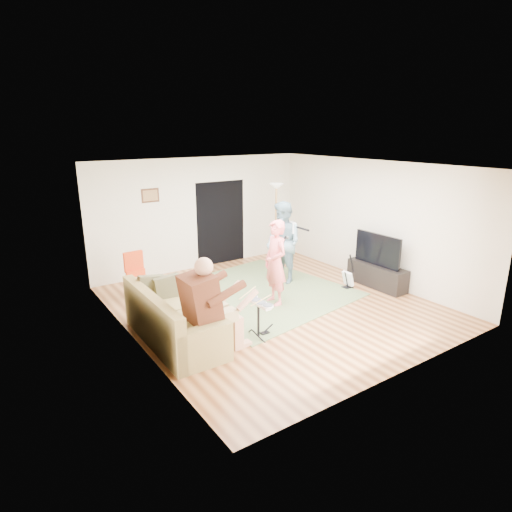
{
  "coord_description": "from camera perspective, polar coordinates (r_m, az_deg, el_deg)",
  "views": [
    {
      "loc": [
        -4.68,
        -6.27,
        3.33
      ],
      "look_at": [
        -0.21,
        0.3,
        0.97
      ],
      "focal_mm": 30.0,
      "sensor_mm": 36.0,
      "label": 1
    }
  ],
  "objects": [
    {
      "name": "ceiling",
      "position": [
        7.85,
        2.53,
        11.94
      ],
      "size": [
        6.0,
        6.0,
        0.0
      ],
      "primitive_type": "plane",
      "rotation": [
        3.14,
        0.0,
        0.0
      ],
      "color": "white",
      "rests_on": "walls"
    },
    {
      "name": "guitar_held",
      "position": [
        9.56,
        4.63,
        3.86
      ],
      "size": [
        0.13,
        0.6,
        0.26
      ],
      "primitive_type": null,
      "rotation": [
        0.0,
        0.0,
        -0.02
      ],
      "color": "white",
      "rests_on": "guitarist"
    },
    {
      "name": "television",
      "position": [
        9.54,
        15.9,
        0.84
      ],
      "size": [
        0.06,
        1.17,
        0.68
      ],
      "primitive_type": "cube",
      "color": "black",
      "rests_on": "tv_cabinet"
    },
    {
      "name": "doorway",
      "position": [
        10.88,
        -4.72,
        4.41
      ],
      "size": [
        2.1,
        0.0,
        2.1
      ],
      "primitive_type": "plane",
      "rotation": [
        1.57,
        0.0,
        0.0
      ],
      "color": "black",
      "rests_on": "walls"
    },
    {
      "name": "drum_kit",
      "position": [
        7.16,
        0.33,
        -8.62
      ],
      "size": [
        0.35,
        0.63,
        0.65
      ],
      "color": "black",
      "rests_on": "floor"
    },
    {
      "name": "dining_chair",
      "position": [
        8.99,
        -15.42,
        -3.46
      ],
      "size": [
        0.44,
        0.46,
        0.97
      ],
      "rotation": [
        0.0,
        0.0,
        0.08
      ],
      "color": "#CEBD86",
      "rests_on": "floor"
    },
    {
      "name": "sofa",
      "position": [
        7.12,
        -11.47,
        -9.03
      ],
      "size": [
        0.9,
        2.2,
        0.89
      ],
      "color": "#9C884E",
      "rests_on": "floor"
    },
    {
      "name": "floor",
      "position": [
        8.51,
        2.3,
        -6.51
      ],
      "size": [
        6.0,
        6.0,
        0.0
      ],
      "primitive_type": "plane",
      "color": "brown",
      "rests_on": "ground"
    },
    {
      "name": "picture_frame",
      "position": [
        9.98,
        -13.93,
        7.84
      ],
      "size": [
        0.42,
        0.03,
        0.32
      ],
      "primitive_type": "cube",
      "color": "#3F2314",
      "rests_on": "walls"
    },
    {
      "name": "torchiere_lamp",
      "position": [
        10.38,
        2.69,
        6.03
      ],
      "size": [
        0.37,
        0.37,
        2.09
      ],
      "color": "black",
      "rests_on": "floor"
    },
    {
      "name": "drummer",
      "position": [
        6.63,
        -5.76,
        -7.85
      ],
      "size": [
        1.0,
        0.56,
        1.54
      ],
      "color": "#582A18",
      "rests_on": "sofa"
    },
    {
      "name": "guitar_spare",
      "position": [
        9.51,
        12.19,
        -2.95
      ],
      "size": [
        0.27,
        0.24,
        0.76
      ],
      "color": "black",
      "rests_on": "floor"
    },
    {
      "name": "guitarist",
      "position": [
        9.52,
        3.65,
        1.79
      ],
      "size": [
        0.69,
        0.89,
        1.82
      ],
      "primitive_type": "imported",
      "rotation": [
        0.0,
        0.0,
        -1.57
      ],
      "color": "#6E90A1",
      "rests_on": "floor"
    },
    {
      "name": "walls",
      "position": [
        8.07,
        2.41,
        2.34
      ],
      "size": [
        5.5,
        6.0,
        2.7
      ],
      "primitive_type": null,
      "color": "beige",
      "rests_on": "floor"
    },
    {
      "name": "window_blinds",
      "position": [
        6.98,
        -17.0,
        1.05
      ],
      "size": [
        0.0,
        2.05,
        2.05
      ],
      "primitive_type": "plane",
      "rotation": [
        1.57,
        0.0,
        1.57
      ],
      "color": "brown",
      "rests_on": "walls"
    },
    {
      "name": "area_rug",
      "position": [
        9.09,
        0.2,
        -4.88
      ],
      "size": [
        3.81,
        3.81,
        0.02
      ],
      "primitive_type": "cube",
      "rotation": [
        0.0,
        0.0,
        0.15
      ],
      "color": "#586C42",
      "rests_on": "floor"
    },
    {
      "name": "singer",
      "position": [
        8.29,
        2.62,
        -0.92
      ],
      "size": [
        0.47,
        0.65,
        1.69
      ],
      "primitive_type": "imported",
      "rotation": [
        0.0,
        0.0,
        -1.67
      ],
      "color": "#F66B70",
      "rests_on": "floor"
    },
    {
      "name": "tv_cabinet",
      "position": [
        9.75,
        15.82,
        -2.51
      ],
      "size": [
        0.4,
        1.4,
        0.5
      ],
      "primitive_type": "cube",
      "color": "black",
      "rests_on": "floor"
    },
    {
      "name": "microphone",
      "position": [
        8.29,
        3.77,
        2.07
      ],
      "size": [
        0.06,
        0.06,
        0.24
      ],
      "primitive_type": null,
      "color": "black",
      "rests_on": "singer"
    }
  ]
}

